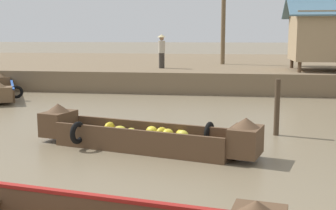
{
  "coord_description": "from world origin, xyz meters",
  "views": [
    {
      "loc": [
        2.95,
        -3.63,
        2.57
      ],
      "look_at": [
        1.3,
        7.06,
        0.86
      ],
      "focal_mm": 47.13,
      "sensor_mm": 36.0,
      "label": 1
    }
  ],
  "objects": [
    {
      "name": "vendor_person",
      "position": [
        -0.7,
        17.99,
        1.88
      ],
      "size": [
        0.44,
        0.44,
        1.66
      ],
      "color": "#332D28",
      "rests_on": "riverbank_strip"
    },
    {
      "name": "mooring_post",
      "position": [
        4.03,
        7.88,
        0.73
      ],
      "size": [
        0.14,
        0.14,
        1.46
      ],
      "primitive_type": "cylinder",
      "color": "#423323",
      "rests_on": "ground"
    },
    {
      "name": "banana_boat",
      "position": [
        0.88,
        5.96,
        0.32
      ],
      "size": [
        5.35,
        2.18,
        0.91
      ],
      "color": "brown",
      "rests_on": "ground"
    },
    {
      "name": "ground_plane",
      "position": [
        0.0,
        10.0,
        0.0
      ],
      "size": [
        300.0,
        300.0,
        0.0
      ],
      "primitive_type": "plane",
      "color": "#7A6B51"
    },
    {
      "name": "riverbank_strip",
      "position": [
        0.0,
        25.28,
        0.48
      ],
      "size": [
        160.0,
        20.0,
        0.96
      ],
      "primitive_type": "cube",
      "color": "#756047",
      "rests_on": "ground"
    }
  ]
}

